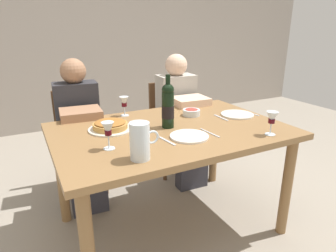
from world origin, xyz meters
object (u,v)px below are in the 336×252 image
at_px(chair_left, 78,134).
at_px(wine_bottle, 168,106).
at_px(wine_glass_centre, 108,130).
at_px(wine_glass_right_diner, 272,119).
at_px(dinner_plate_right_setting, 189,136).
at_px(water_pitcher, 140,143).
at_px(diner_right, 181,115).
at_px(baked_tart, 110,126).
at_px(chair_right, 170,121).
at_px(dining_table, 171,141).
at_px(diner_left, 80,129).
at_px(salad_bowl, 191,112).
at_px(dinner_plate_left_setting, 237,115).
at_px(wine_glass_left_diner, 124,103).

bearing_deg(chair_left, wine_bottle, 121.06).
bearing_deg(wine_glass_centre, wine_bottle, 21.43).
distance_m(wine_glass_right_diner, dinner_plate_right_setting, 0.51).
xyz_separation_m(water_pitcher, diner_right, (0.80, 0.99, -0.23)).
bearing_deg(baked_tart, chair_right, 41.61).
bearing_deg(dining_table, diner_left, 124.24).
relative_size(water_pitcher, salad_bowl, 1.49).
relative_size(dining_table, chair_right, 1.72).
xyz_separation_m(dining_table, wine_glass_centre, (-0.46, -0.15, 0.20)).
bearing_deg(wine_bottle, chair_left, 116.24).
height_order(water_pitcher, salad_bowl, water_pitcher).
xyz_separation_m(baked_tart, wine_glass_right_diner, (0.85, -0.54, 0.08)).
distance_m(chair_left, diner_right, 0.94).
bearing_deg(wine_glass_centre, diner_right, 41.10).
distance_m(baked_tart, chair_right, 1.13).
relative_size(wine_bottle, dinner_plate_right_setting, 1.48).
bearing_deg(salad_bowl, wine_bottle, -150.20).
xyz_separation_m(wine_bottle, salad_bowl, (0.28, 0.16, -0.12)).
distance_m(salad_bowl, chair_left, 1.06).
relative_size(wine_bottle, baked_tart, 1.22).
height_order(salad_bowl, wine_glass_right_diner, wine_glass_right_diner).
distance_m(wine_glass_centre, dinner_plate_left_setting, 1.06).
relative_size(dining_table, diner_right, 1.29).
height_order(wine_glass_centre, dinner_plate_right_setting, wine_glass_centre).
height_order(wine_bottle, chair_left, wine_bottle).
distance_m(baked_tart, chair_left, 0.82).
distance_m(wine_bottle, diner_right, 0.81).
xyz_separation_m(chair_right, diner_right, (-0.01, -0.24, 0.12)).
xyz_separation_m(wine_bottle, dinner_plate_left_setting, (0.59, 0.00, -0.14)).
height_order(dining_table, diner_right, diner_right).
bearing_deg(chair_left, dinner_plate_left_setting, 144.14).
bearing_deg(chair_left, dining_table, 120.76).
distance_m(salad_bowl, wine_glass_centre, 0.81).
height_order(water_pitcher, wine_glass_left_diner, water_pitcher).
xyz_separation_m(baked_tart, dinner_plate_right_setting, (0.38, -0.35, -0.02)).
height_order(chair_left, diner_right, diner_right).
bearing_deg(wine_bottle, chair_right, 61.43).
bearing_deg(wine_glass_right_diner, dinner_plate_right_setting, 157.88).
relative_size(dining_table, wine_glass_left_diner, 10.32).
bearing_deg(dining_table, water_pitcher, -135.53).
bearing_deg(diner_left, water_pitcher, 100.64).
xyz_separation_m(dining_table, dinner_plate_left_setting, (0.58, 0.03, 0.10)).
bearing_deg(salad_bowl, wine_glass_right_diner, -69.38).
bearing_deg(wine_glass_left_diner, salad_bowl, -26.40).
height_order(dining_table, wine_glass_centre, wine_glass_centre).
xyz_separation_m(wine_bottle, dinner_plate_right_setting, (0.03, -0.22, -0.14)).
height_order(baked_tart, chair_right, chair_right).
distance_m(chair_right, diner_right, 0.26).
bearing_deg(wine_glass_centre, chair_right, 48.29).
relative_size(wine_glass_right_diner, dinner_plate_right_setting, 0.63).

